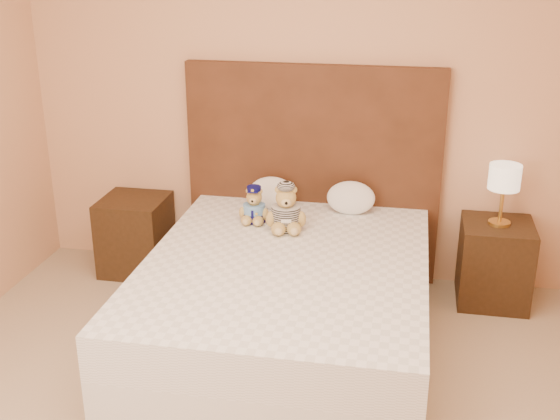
% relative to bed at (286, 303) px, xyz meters
% --- Properties ---
extents(room_walls, '(4.04, 4.52, 2.72)m').
position_rel_bed_xyz_m(room_walls, '(0.00, -0.74, 1.53)').
color(room_walls, tan).
rests_on(room_walls, ground).
extents(bed, '(1.60, 2.00, 0.55)m').
position_rel_bed_xyz_m(bed, '(0.00, 0.00, 0.00)').
color(bed, white).
rests_on(bed, ground).
extents(headboard, '(1.75, 0.08, 1.50)m').
position_rel_bed_xyz_m(headboard, '(0.00, 1.01, 0.47)').
color(headboard, '#502A18').
rests_on(headboard, ground).
extents(nightstand_left, '(0.45, 0.45, 0.55)m').
position_rel_bed_xyz_m(nightstand_left, '(-1.25, 0.80, -0.00)').
color(nightstand_left, '#342010').
rests_on(nightstand_left, ground).
extents(nightstand_right, '(0.45, 0.45, 0.55)m').
position_rel_bed_xyz_m(nightstand_right, '(1.25, 0.80, -0.00)').
color(nightstand_right, '#342010').
rests_on(nightstand_right, ground).
extents(lamp, '(0.20, 0.20, 0.40)m').
position_rel_bed_xyz_m(lamp, '(1.25, 0.80, 0.57)').
color(lamp, gold).
rests_on(lamp, nightstand_right).
extents(teddy_police, '(0.21, 0.20, 0.24)m').
position_rel_bed_xyz_m(teddy_police, '(-0.31, 0.54, 0.39)').
color(teddy_police, '#A88841').
rests_on(teddy_police, bed).
extents(teddy_prisoner, '(0.31, 0.30, 0.30)m').
position_rel_bed_xyz_m(teddy_prisoner, '(-0.08, 0.45, 0.42)').
color(teddy_prisoner, '#A88841').
rests_on(teddy_prisoner, bed).
extents(pillow_left, '(0.32, 0.21, 0.22)m').
position_rel_bed_xyz_m(pillow_left, '(-0.25, 0.83, 0.39)').
color(pillow_left, white).
rests_on(pillow_left, bed).
extents(pillow_right, '(0.32, 0.21, 0.23)m').
position_rel_bed_xyz_m(pillow_right, '(0.29, 0.83, 0.39)').
color(pillow_right, white).
rests_on(pillow_right, bed).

